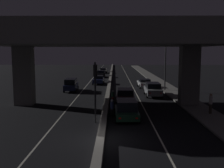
{
  "coord_description": "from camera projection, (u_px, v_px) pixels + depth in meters",
  "views": [
    {
      "loc": [
        0.86,
        -16.25,
        5.64
      ],
      "look_at": [
        0.51,
        20.95,
        1.09
      ],
      "focal_mm": 42.0,
      "sensor_mm": 36.0,
      "label": 1
    }
  ],
  "objects": [
    {
      "name": "median_divider",
      "position": [
        110.0,
        80.0,
        51.54
      ],
      "size": [
        0.5,
        126.0,
        0.42
      ],
      "primitive_type": "cube",
      "color": "gray",
      "rests_on": "ground_plane"
    },
    {
      "name": "street_lamp",
      "position": [
        163.0,
        55.0,
        37.67
      ],
      "size": [
        2.61,
        0.32,
        8.91
      ],
      "color": "#2D2D30",
      "rests_on": "ground_plane"
    },
    {
      "name": "pedestrian_on_sidewalk",
      "position": [
        211.0,
        103.0,
        23.39
      ],
      "size": [
        0.3,
        0.3,
        1.82
      ],
      "color": "#2D261E",
      "rests_on": "sidewalk_right"
    },
    {
      "name": "lane_line_right_inner",
      "position": [
        130.0,
        81.0,
        51.53
      ],
      "size": [
        0.12,
        126.0,
        0.0
      ],
      "primitive_type": "cube",
      "color": "beige",
      "rests_on": "ground_plane"
    },
    {
      "name": "sidewalk_right",
      "position": [
        163.0,
        85.0,
        44.52
      ],
      "size": [
        2.75,
        126.0,
        0.15
      ],
      "primitive_type": "cube",
      "color": "slate",
      "rests_on": "ground_plane"
    },
    {
      "name": "car_white_fourth",
      "position": [
        144.0,
        83.0,
        41.79
      ],
      "size": [
        2.15,
        4.38,
        1.38
      ],
      "rotation": [
        0.0,
        0.0,
        1.61
      ],
      "color": "silver",
      "rests_on": "ground_plane"
    },
    {
      "name": "elevated_overpass",
      "position": [
        106.0,
        37.0,
        27.36
      ],
      "size": [
        24.88,
        13.64,
        9.36
      ],
      "color": "slate",
      "rests_on": "ground_plane"
    },
    {
      "name": "car_dark_green_lead",
      "position": [
        126.0,
        109.0,
        22.05
      ],
      "size": [
        2.1,
        4.19,
        1.64
      ],
      "rotation": [
        0.0,
        0.0,
        1.6
      ],
      "color": "black",
      "rests_on": "ground_plane"
    },
    {
      "name": "ground_plane",
      "position": [
        101.0,
        140.0,
        16.83
      ],
      "size": [
        200.0,
        200.0,
        0.0
      ],
      "primitive_type": "plane",
      "color": "black"
    },
    {
      "name": "car_grey_fourth_oncoming",
      "position": [
        103.0,
        70.0,
        70.57
      ],
      "size": [
        2.08,
        4.47,
        1.34
      ],
      "rotation": [
        0.0,
        0.0,
        -1.61
      ],
      "color": "#515459",
      "rests_on": "ground_plane"
    },
    {
      "name": "car_black_third_oncoming",
      "position": [
        101.0,
        74.0,
        59.11
      ],
      "size": [
        2.19,
        4.05,
        1.53
      ],
      "rotation": [
        0.0,
        0.0,
        -1.53
      ],
      "color": "black",
      "rests_on": "ground_plane"
    },
    {
      "name": "car_silver_third",
      "position": [
        153.0,
        89.0,
        33.7
      ],
      "size": [
        2.09,
        4.74,
        1.72
      ],
      "rotation": [
        0.0,
        0.0,
        1.56
      ],
      "color": "gray",
      "rests_on": "ground_plane"
    },
    {
      "name": "motorcycle_black_filtering_near",
      "position": [
        112.0,
        109.0,
        23.19
      ],
      "size": [
        0.34,
        1.78,
        1.49
      ],
      "rotation": [
        0.0,
        0.0,
        1.64
      ],
      "color": "black",
      "rests_on": "ground_plane"
    },
    {
      "name": "car_dark_blue_lead_oncoming",
      "position": [
        71.0,
        85.0,
        37.87
      ],
      "size": [
        1.95,
        4.36,
        1.82
      ],
      "rotation": [
        0.0,
        0.0,
        -1.54
      ],
      "color": "#141938",
      "rests_on": "ground_plane"
    },
    {
      "name": "lane_line_left_inner",
      "position": [
        91.0,
        81.0,
        51.6
      ],
      "size": [
        0.12,
        126.0,
        0.0
      ],
      "primitive_type": "cube",
      "color": "beige",
      "rests_on": "ground_plane"
    },
    {
      "name": "traffic_light_left_of_median",
      "position": [
        95.0,
        82.0,
        20.66
      ],
      "size": [
        0.3,
        0.49,
        4.86
      ],
      "color": "black",
      "rests_on": "ground_plane"
    },
    {
      "name": "car_dark_blue_second_oncoming",
      "position": [
        98.0,
        80.0,
        46.69
      ],
      "size": [
        1.95,
        4.78,
        1.47
      ],
      "rotation": [
        0.0,
        0.0,
        -1.57
      ],
      "color": "#141938",
      "rests_on": "ground_plane"
    },
    {
      "name": "car_dark_red_second",
      "position": [
        125.0,
        96.0,
        28.27
      ],
      "size": [
        2.14,
        4.07,
        1.7
      ],
      "rotation": [
        0.0,
        0.0,
        1.54
      ],
      "color": "#591414",
      "rests_on": "ground_plane"
    },
    {
      "name": "motorcycle_red_filtering_mid",
      "position": [
        113.0,
        97.0,
        29.32
      ],
      "size": [
        0.34,
        1.85,
        1.42
      ],
      "rotation": [
        0.0,
        0.0,
        1.63
      ],
      "color": "black",
      "rests_on": "ground_plane"
    }
  ]
}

